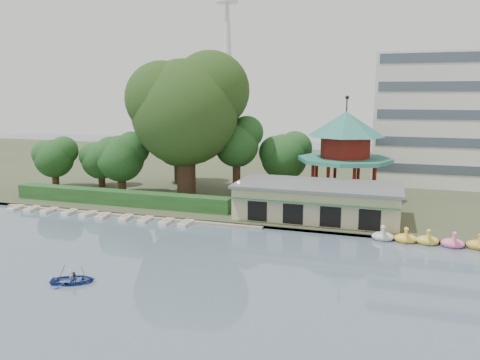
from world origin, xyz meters
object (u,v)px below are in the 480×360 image
at_px(boathouse, 317,200).
at_px(big_tree, 187,105).
at_px(dock, 127,215).
at_px(pavilion, 345,147).
at_px(rowboat_with_passengers, 73,277).

bearing_deg(boathouse, big_tree, 161.59).
xyz_separation_m(dock, big_tree, (3.20, 11.03, 12.69)).
xyz_separation_m(boathouse, pavilion, (2.00, 10.03, 5.11)).
height_order(pavilion, rowboat_with_passengers, pavilion).
distance_m(big_tree, rowboat_with_passengers, 32.64).
bearing_deg(dock, big_tree, 73.85).
bearing_deg(big_tree, dock, -106.15).
height_order(dock, boathouse, boathouse).
xyz_separation_m(big_tree, rowboat_with_passengers, (3.58, -30.02, -12.32)).
relative_size(dock, boathouse, 1.83).
bearing_deg(boathouse, dock, -167.76).
bearing_deg(big_tree, boathouse, -18.41).
height_order(pavilion, big_tree, big_tree).
distance_m(dock, rowboat_with_passengers, 20.16).
height_order(boathouse, pavilion, pavilion).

